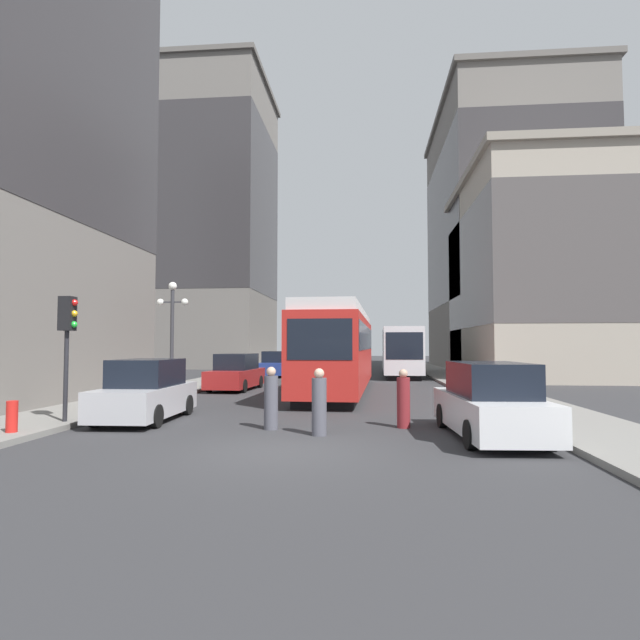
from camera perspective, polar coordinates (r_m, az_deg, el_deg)
ground_plane at (r=11.24m, az=-4.26°, el=-14.31°), size 200.00×200.00×0.00m
sidewalk_left at (r=51.76m, az=-5.18°, el=-5.23°), size 2.95×120.00×0.15m
sidewalk_right at (r=51.23m, az=11.73°, el=-5.21°), size 2.95×120.00×0.15m
streetcar at (r=24.40m, az=2.17°, el=-3.16°), size 3.15×14.76×3.89m
transit_bus at (r=37.97m, az=8.96°, el=-3.25°), size 2.83×11.32×3.45m
parked_car_left_near at (r=16.27m, az=-18.80°, el=-7.60°), size 1.98×4.31×1.82m
parked_car_left_mid at (r=37.41m, az=-4.90°, el=-4.97°), size 2.06×4.94×1.82m
parked_car_right_far at (r=13.24m, az=18.37°, el=-8.73°), size 2.09×4.91×1.82m
parked_car_left_far at (r=26.26m, az=-9.31°, el=-5.85°), size 2.07×4.84×1.82m
pedestrian_crossing_near at (r=14.26m, az=9.27°, el=-8.83°), size 0.36×0.36×1.59m
pedestrian_crossing_far at (r=13.89m, az=-5.48°, el=-8.87°), size 0.37×0.37×1.66m
pedestrian_on_sidewalk at (r=12.91m, az=-0.10°, el=-9.34°), size 0.37×0.37×1.66m
traffic_light_near_left at (r=15.81m, az=-26.26°, el=-0.53°), size 0.47×0.36×3.44m
lamp_post_left_near at (r=23.27m, az=-16.12°, el=0.10°), size 1.41×0.36×4.86m
fire_hydrant at (r=14.56m, az=-31.07°, el=-9.18°), size 0.26×0.26×0.75m
building_left_midblock at (r=58.50m, az=-13.88°, el=10.76°), size 16.51×15.10×30.87m
building_right_corner at (r=40.02m, az=23.32°, el=4.86°), size 10.96×16.25×14.52m
building_right_midblock at (r=53.34m, az=19.93°, el=8.88°), size 12.96×21.33×25.09m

